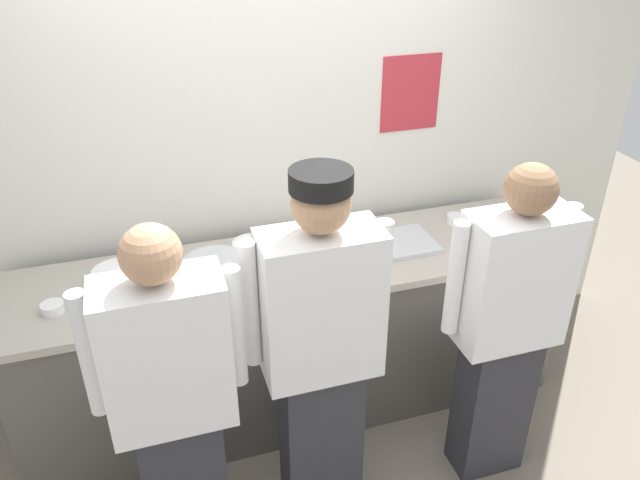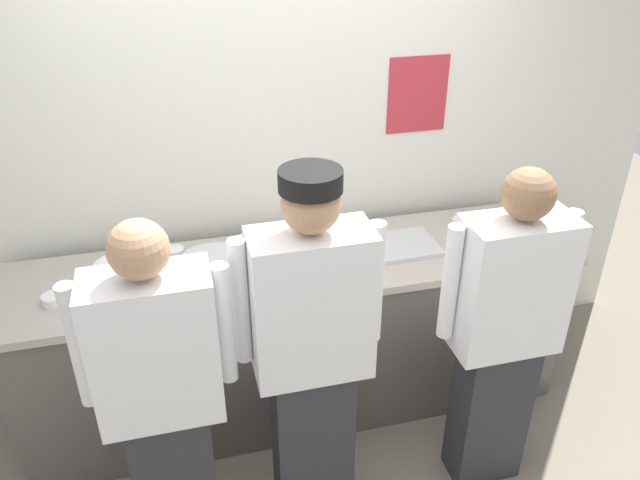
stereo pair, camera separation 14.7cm
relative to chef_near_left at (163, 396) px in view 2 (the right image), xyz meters
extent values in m
plane|color=slate|center=(0.69, 0.36, -0.86)|extent=(9.00, 9.00, 0.00)
cube|color=silver|center=(0.69, 1.20, 0.49)|extent=(4.50, 0.10, 2.68)
cube|color=#B72D38|center=(1.46, 1.15, 0.75)|extent=(0.34, 0.01, 0.41)
cube|color=#56514C|center=(0.69, 0.72, -0.41)|extent=(2.81, 0.63, 0.90)
cube|color=#A8A093|center=(0.69, 0.72, 0.06)|extent=(2.87, 0.69, 0.04)
cube|color=#2D2D33|center=(0.00, 0.00, -0.46)|extent=(0.33, 0.20, 0.78)
cube|color=white|center=(0.00, 0.00, 0.24)|extent=(0.46, 0.24, 0.62)
cylinder|color=white|center=(-0.26, 0.04, 0.27)|extent=(0.07, 0.07, 0.53)
cylinder|color=white|center=(0.26, 0.04, 0.27)|extent=(0.07, 0.07, 0.53)
sphere|color=tan|center=(0.00, 0.00, 0.66)|extent=(0.21, 0.21, 0.21)
cube|color=#2D2D33|center=(0.61, 0.06, -0.45)|extent=(0.34, 0.20, 0.82)
cube|color=white|center=(0.61, 0.06, 0.28)|extent=(0.48, 0.24, 0.65)
cylinder|color=white|center=(0.33, 0.10, 0.32)|extent=(0.07, 0.07, 0.55)
cylinder|color=white|center=(0.88, 0.10, 0.32)|extent=(0.07, 0.07, 0.55)
sphere|color=tan|center=(0.61, 0.06, 0.72)|extent=(0.22, 0.22, 0.22)
cylinder|color=black|center=(0.61, 0.06, 0.82)|extent=(0.23, 0.23, 0.08)
cube|color=#2D2D33|center=(1.47, 0.03, -0.46)|extent=(0.33, 0.20, 0.79)
cube|color=white|center=(1.47, 0.03, 0.25)|extent=(0.46, 0.24, 0.63)
cylinder|color=white|center=(1.20, 0.07, 0.28)|extent=(0.07, 0.07, 0.53)
cylinder|color=white|center=(1.74, 0.07, 0.28)|extent=(0.07, 0.07, 0.53)
sphere|color=#8C6647|center=(1.47, 0.03, 0.68)|extent=(0.21, 0.21, 0.21)
cylinder|color=white|center=(0.50, 0.86, 0.09)|extent=(0.20, 0.20, 0.01)
cylinder|color=white|center=(0.50, 0.86, 0.10)|extent=(0.20, 0.20, 0.01)
cylinder|color=white|center=(0.50, 0.86, 0.11)|extent=(0.20, 0.20, 0.01)
cylinder|color=white|center=(0.50, 0.86, 0.12)|extent=(0.20, 0.20, 0.01)
cylinder|color=white|center=(0.50, 0.86, 0.13)|extent=(0.20, 0.20, 0.01)
cylinder|color=white|center=(0.50, 0.86, 0.15)|extent=(0.20, 0.20, 0.01)
cylinder|color=white|center=(-0.16, 0.77, 0.09)|extent=(0.23, 0.23, 0.01)
cylinder|color=white|center=(-0.16, 0.77, 0.10)|extent=(0.23, 0.23, 0.01)
cylinder|color=white|center=(-0.16, 0.77, 0.11)|extent=(0.23, 0.23, 0.01)
cylinder|color=white|center=(-0.16, 0.77, 0.12)|extent=(0.23, 0.23, 0.01)
cylinder|color=white|center=(-0.16, 0.77, 0.13)|extent=(0.23, 0.23, 0.01)
cylinder|color=white|center=(-0.16, 0.77, 0.15)|extent=(0.23, 0.23, 0.01)
cylinder|color=white|center=(-0.16, 0.77, 0.16)|extent=(0.23, 0.23, 0.01)
cylinder|color=#B7BABF|center=(0.27, 0.62, 0.15)|extent=(0.31, 0.31, 0.14)
cube|color=#B7BABF|center=(1.21, 0.72, 0.09)|extent=(0.45, 0.31, 0.02)
cylinder|color=#E5E066|center=(0.69, 0.64, 0.16)|extent=(0.06, 0.06, 0.16)
cone|color=#E5E066|center=(0.69, 0.64, 0.26)|extent=(0.05, 0.05, 0.04)
cylinder|color=#E5E066|center=(1.89, 0.64, 0.17)|extent=(0.05, 0.05, 0.18)
cone|color=#E5E066|center=(1.89, 0.64, 0.28)|extent=(0.05, 0.05, 0.04)
cylinder|color=white|center=(-0.45, 0.64, 0.10)|extent=(0.10, 0.10, 0.04)
cylinder|color=#5B932D|center=(-0.45, 0.64, 0.12)|extent=(0.08, 0.08, 0.01)
cylinder|color=white|center=(1.65, 0.86, 0.11)|extent=(0.09, 0.09, 0.05)
cylinder|color=orange|center=(1.65, 0.86, 0.12)|extent=(0.08, 0.08, 0.01)
cylinder|color=white|center=(1.72, 0.58, 0.10)|extent=(0.10, 0.10, 0.05)
cylinder|color=red|center=(1.72, 0.58, 0.12)|extent=(0.08, 0.08, 0.01)
cylinder|color=white|center=(1.80, 0.72, 0.10)|extent=(0.09, 0.09, 0.04)
cylinder|color=#5B932D|center=(1.80, 0.72, 0.12)|extent=(0.08, 0.08, 0.01)
cylinder|color=white|center=(0.11, 0.86, 0.12)|extent=(0.09, 0.09, 0.08)
cube|color=#B7BABF|center=(0.15, 0.63, 0.08)|extent=(0.19, 0.03, 0.01)
cube|color=black|center=(0.02, 0.63, 0.09)|extent=(0.09, 0.03, 0.02)
camera|label=1|loc=(0.00, -1.84, 1.70)|focal=34.81mm
camera|label=2|loc=(0.14, -1.88, 1.70)|focal=34.81mm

